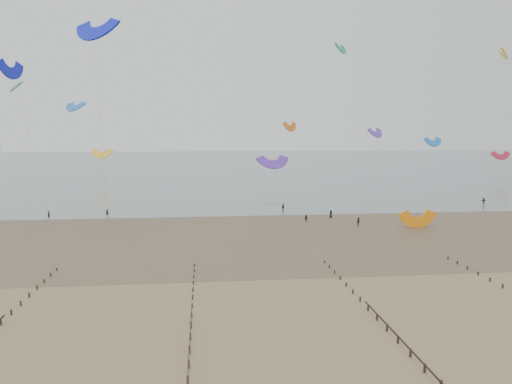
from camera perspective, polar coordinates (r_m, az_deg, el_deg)
The scene contains 7 objects.
ground at distance 58.61m, azimuth 6.86°, elevation -11.25°, with size 500.00×500.00×0.00m, color brown.
sea_and_shore at distance 90.85m, azimuth -0.54°, elevation -4.49°, with size 500.00×665.00×0.03m.
groynes at distance 42.86m, azimuth 18.41°, elevation -18.11°, with size 72.16×50.16×1.00m.
kitesurfer_lead at distance 111.61m, azimuth -22.61°, elevation -2.41°, with size 0.61×0.40×1.66m, color black.
kitesurfers at distance 112.94m, azimuth 15.21°, elevation -2.00°, with size 112.06×24.02×1.83m.
grounded_kite at distance 99.02m, azimuth 17.95°, elevation -3.87°, with size 6.54×3.43×4.98m, color orange, non-canonical shape.
kites_airborne at distance 148.98m, azimuth -4.69°, elevation 7.83°, with size 245.25×118.76×37.23m.
Camera 1 is at (-12.69, -54.11, 18.62)m, focal length 35.00 mm.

